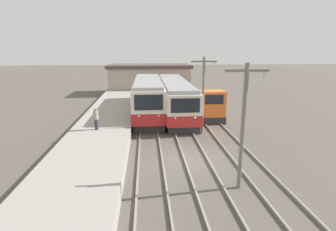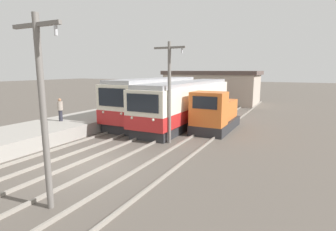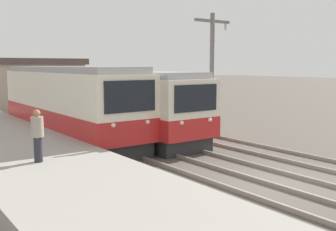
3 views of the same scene
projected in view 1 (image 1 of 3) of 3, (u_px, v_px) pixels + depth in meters
ground_plane at (192, 159)px, 16.35m from camera, size 200.00×200.00×0.00m
platform_left at (90, 156)px, 15.73m from camera, size 4.50×54.00×0.85m
track_left at (150, 160)px, 16.12m from camera, size 1.54×60.00×0.14m
track_center at (195, 158)px, 16.34m from camera, size 1.54×60.00×0.14m
track_right at (242, 156)px, 16.59m from camera, size 1.54×60.00×0.14m
commuter_train_left at (148, 99)px, 26.43m from camera, size 2.84×12.28×3.76m
commuter_train_center at (175, 99)px, 27.40m from camera, size 2.84×14.96×3.52m
shunting_locomotive at (207, 106)px, 25.77m from camera, size 2.40×5.67×3.00m
catenary_mast_near at (243, 123)px, 12.18m from camera, size 2.00×0.20×6.11m
catenary_mast_mid at (203, 92)px, 20.60m from camera, size 2.00×0.20×6.11m
person_on_platform at (96, 118)px, 19.33m from camera, size 0.38×0.38×1.64m
station_building at (150, 79)px, 40.73m from camera, size 12.60×6.30×4.37m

